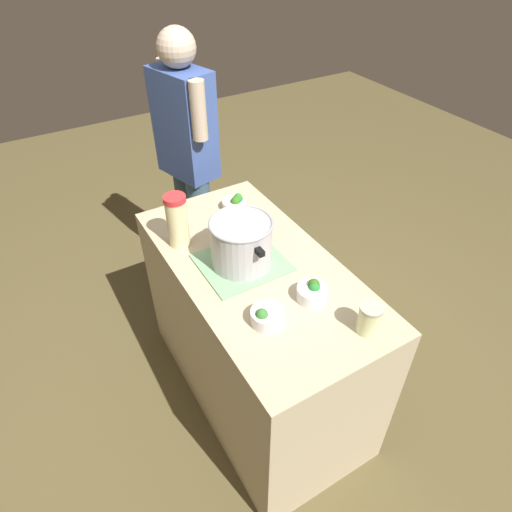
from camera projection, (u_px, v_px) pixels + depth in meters
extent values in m
plane|color=brown|center=(256.00, 387.00, 2.43)|extent=(8.00, 8.00, 0.00)
cube|color=tan|center=(256.00, 334.00, 2.15)|extent=(1.25, 0.63, 0.88)
cube|color=#7CAE7D|center=(242.00, 263.00, 1.87)|extent=(0.32, 0.35, 0.01)
cylinder|color=#B7B7BC|center=(241.00, 243.00, 1.80)|extent=(0.25, 0.25, 0.20)
torus|color=#99999E|center=(241.00, 223.00, 1.74)|extent=(0.26, 0.26, 0.01)
cube|color=black|center=(260.00, 252.00, 1.67)|extent=(0.04, 0.02, 0.02)
cube|color=black|center=(224.00, 215.00, 1.86)|extent=(0.04, 0.02, 0.02)
cylinder|color=beige|center=(178.00, 223.00, 1.91)|extent=(0.09, 0.09, 0.22)
cylinder|color=red|center=(174.00, 199.00, 1.83)|extent=(0.10, 0.10, 0.02)
ellipsoid|color=yellow|center=(175.00, 209.00, 1.88)|extent=(0.04, 0.04, 0.01)
cylinder|color=beige|center=(369.00, 320.00, 1.55)|extent=(0.08, 0.08, 0.11)
cylinder|color=#B2AD99|center=(372.00, 308.00, 1.52)|extent=(0.08, 0.08, 0.01)
cylinder|color=silver|center=(267.00, 317.00, 1.60)|extent=(0.12, 0.12, 0.05)
ellipsoid|color=#207E1F|center=(263.00, 315.00, 1.58)|extent=(0.04, 0.04, 0.05)
ellipsoid|color=#38792F|center=(262.00, 315.00, 1.57)|extent=(0.05, 0.05, 0.05)
cylinder|color=silver|center=(312.00, 293.00, 1.70)|extent=(0.12, 0.12, 0.05)
ellipsoid|color=#32651A|center=(314.00, 285.00, 1.69)|extent=(0.05, 0.05, 0.05)
ellipsoid|color=#277D31|center=(314.00, 288.00, 1.68)|extent=(0.05, 0.05, 0.05)
cylinder|color=silver|center=(234.00, 205.00, 2.18)|extent=(0.12, 0.12, 0.04)
ellipsoid|color=#2C7D20|center=(238.00, 199.00, 2.17)|extent=(0.05, 0.05, 0.05)
ellipsoid|color=#2F6D1A|center=(235.00, 202.00, 2.16)|extent=(0.05, 0.05, 0.05)
ellipsoid|color=#206D33|center=(238.00, 200.00, 2.17)|extent=(0.04, 0.04, 0.05)
cylinder|color=#3A566C|center=(202.00, 235.00, 2.82)|extent=(0.14, 0.14, 0.81)
cylinder|color=#3A566C|center=(189.00, 220.00, 2.95)|extent=(0.14, 0.14, 0.81)
cube|color=#3A5398|center=(185.00, 124.00, 2.44)|extent=(0.38, 0.28, 0.60)
sphere|color=#BCA78F|center=(176.00, 47.00, 2.19)|extent=(0.20, 0.20, 0.20)
cylinder|color=#BCA78F|center=(198.00, 111.00, 2.21)|extent=(0.08, 0.08, 0.30)
cylinder|color=#BCA78F|center=(167.00, 86.00, 2.49)|extent=(0.08, 0.08, 0.30)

